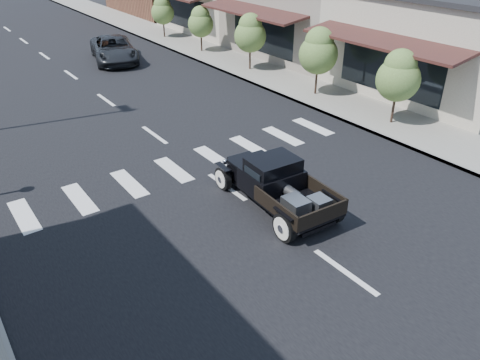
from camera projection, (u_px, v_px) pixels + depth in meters
ground at (267, 216)px, 13.27m from camera, size 120.00×120.00×0.00m
road at (84, 84)px, 23.90m from camera, size 14.00×80.00×0.02m
road_markings at (123, 113)px, 20.36m from camera, size 12.00×60.00×0.06m
sidewalk_right at (222, 58)px, 28.21m from camera, size 3.00×80.00×0.15m
storefront_near at (458, 40)px, 22.67m from camera, size 10.00×9.00×4.50m
storefront_mid at (326, 14)px, 29.05m from camera, size 10.00×9.00×4.50m
small_tree_a at (397, 88)px, 18.36m from camera, size 1.71×1.71×2.85m
small_tree_b at (318, 62)px, 21.47m from camera, size 1.78×1.78×2.96m
small_tree_c at (250, 43)px, 25.17m from camera, size 1.71×1.71×2.85m
small_tree_d at (201, 30)px, 28.83m from camera, size 1.56×1.56×2.60m
small_tree_e at (163, 17)px, 32.37m from camera, size 1.56×1.56×2.61m
hotrod_pickup at (276, 184)px, 13.39m from camera, size 2.26×4.42×1.50m
second_car at (114, 50)px, 27.45m from camera, size 3.52×5.47×1.40m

